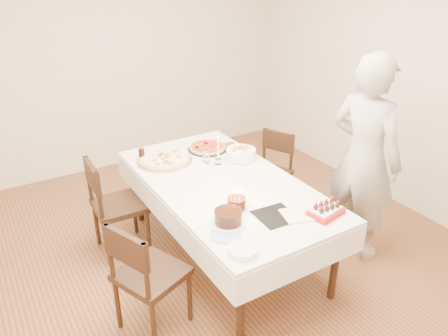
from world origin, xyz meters
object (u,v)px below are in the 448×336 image
pizza_white (165,160)px  pasta_bowl (241,154)px  cola_glass (142,154)px  dining_table (224,219)px  person (364,159)px  chair_right_savory (269,174)px  chair_left_savory (119,205)px  chair_left_dessert (152,274)px  pizza_pepperoni (207,148)px  birthday_cake (237,199)px  taper_candle (218,149)px  strawberry_box (326,211)px  layer_cake (228,217)px

pizza_white → pasta_bowl: bearing=-26.4°
pizza_white → cola_glass: 0.23m
dining_table → person: person is taller
chair_right_savory → chair_left_savory: chair_left_savory is taller
chair_left_savory → chair_left_dessert: size_ratio=1.01×
chair_left_savory → pasta_bowl: size_ratio=3.32×
pizza_white → pizza_pepperoni: same height
pizza_white → cola_glass: bearing=137.2°
chair_right_savory → pasta_bowl: (-0.43, -0.11, 0.38)m
chair_left_dessert → pizza_white: bearing=-141.0°
person → birthday_cake: 1.23m
taper_candle → person: bearing=-42.9°
taper_candle → birthday_cake: size_ratio=2.02×
dining_table → pizza_pepperoni: bearing=72.1°
pasta_bowl → cola_glass: cola_glass is taller
person → pasta_bowl: bearing=28.5°
taper_candle → cola_glass: 0.73m
chair_left_dessert → strawberry_box: 1.35m
chair_right_savory → birthday_cake: size_ratio=5.85×
dining_table → chair_left_savory: bearing=143.8°
chair_left_savory → pizza_pepperoni: bearing=-171.2°
cola_glass → chair_left_dessert: bearing=-109.9°
pizza_white → pizza_pepperoni: size_ratio=1.34×
dining_table → cola_glass: bearing=118.5°
chair_left_savory → strawberry_box: chair_left_savory is taller
person → cola_glass: 2.01m
pizza_pepperoni → layer_cake: (-0.53, -1.24, 0.03)m
birthday_cake → pizza_white: bearing=96.3°
dining_table → layer_cake: (-0.31, -0.56, 0.43)m
chair_left_savory → birthday_cake: chair_left_savory is taller
cola_glass → dining_table: bearing=-61.5°
strawberry_box → pasta_bowl: bearing=89.8°
person → layer_cake: size_ratio=7.12×
pizza_pepperoni → pasta_bowl: 0.39m
cola_glass → layer_cake: size_ratio=0.42×
strawberry_box → birthday_cake: bearing=141.3°
taper_candle → strawberry_box: 1.20m
birthday_cake → layer_cake: bearing=-139.1°
chair_left_savory → taper_candle: 1.03m
taper_candle → cola_glass: (-0.57, 0.46, -0.09)m
person → layer_cake: 1.39m
chair_right_savory → layer_cake: bearing=-163.1°
cola_glass → strawberry_box: cola_glass is taller
chair_right_savory → chair_left_savory: (-1.57, 0.13, 0.04)m
chair_left_savory → birthday_cake: size_ratio=6.42×
pasta_bowl → strawberry_box: (-0.00, -1.16, -0.02)m
chair_left_dessert → strawberry_box: size_ratio=3.53×
chair_right_savory → taper_candle: 0.82m
pizza_white → chair_left_savory: bearing=-171.2°
chair_left_dessert → cola_glass: chair_left_dessert is taller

